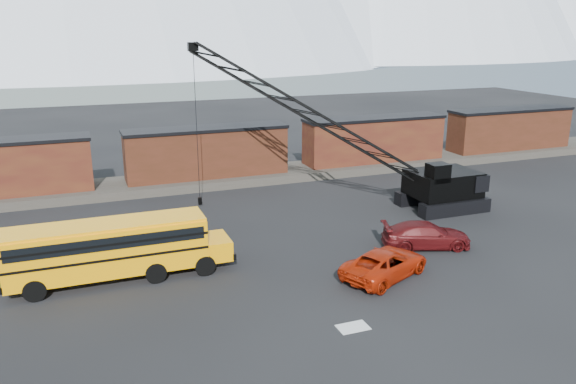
{
  "coord_description": "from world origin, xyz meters",
  "views": [
    {
      "loc": [
        -10.12,
        -23.73,
        12.74
      ],
      "look_at": [
        1.8,
        7.52,
        3.0
      ],
      "focal_mm": 35.0,
      "sensor_mm": 36.0,
      "label": 1
    }
  ],
  "objects_px": {
    "school_bus": "(115,248)",
    "crawler_crane": "(312,115)",
    "red_pickup": "(385,263)",
    "maroon_suv": "(426,235)"
  },
  "relations": [
    {
      "from": "red_pickup",
      "to": "crawler_crane",
      "type": "bearing_deg",
      "value": -29.33
    },
    {
      "from": "maroon_suv",
      "to": "red_pickup",
      "type": "bearing_deg",
      "value": 140.3
    },
    {
      "from": "school_bus",
      "to": "maroon_suv",
      "type": "distance_m",
      "value": 18.01
    },
    {
      "from": "crawler_crane",
      "to": "school_bus",
      "type": "bearing_deg",
      "value": -151.83
    },
    {
      "from": "maroon_suv",
      "to": "crawler_crane",
      "type": "bearing_deg",
      "value": 37.74
    },
    {
      "from": "school_bus",
      "to": "crawler_crane",
      "type": "relative_size",
      "value": 0.59
    },
    {
      "from": "school_bus",
      "to": "red_pickup",
      "type": "distance_m",
      "value": 14.23
    },
    {
      "from": "red_pickup",
      "to": "maroon_suv",
      "type": "bearing_deg",
      "value": -82.27
    },
    {
      "from": "red_pickup",
      "to": "crawler_crane",
      "type": "xyz_separation_m",
      "value": [
        1.05,
        12.49,
        6.1
      ]
    },
    {
      "from": "maroon_suv",
      "to": "school_bus",
      "type": "bearing_deg",
      "value": 101.92
    }
  ]
}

